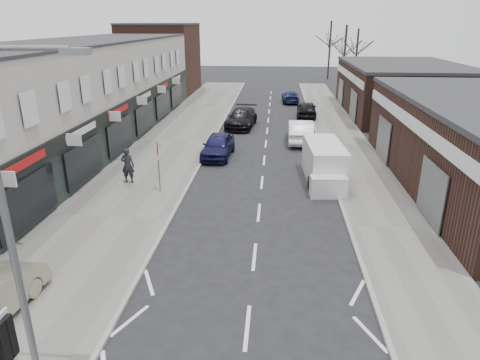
% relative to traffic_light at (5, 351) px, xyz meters
% --- Properties ---
extents(pavement_left, '(5.50, 64.00, 0.12)m').
position_rel_traffic_light_xyz_m(pavement_left, '(-2.35, 24.02, -2.35)').
color(pavement_left, slate).
rests_on(pavement_left, ground).
extents(pavement_right, '(3.50, 64.00, 0.12)m').
position_rel_traffic_light_xyz_m(pavement_right, '(10.15, 24.02, -2.35)').
color(pavement_right, slate).
rests_on(pavement_right, ground).
extents(shop_terrace_left, '(8.00, 41.00, 7.10)m').
position_rel_traffic_light_xyz_m(shop_terrace_left, '(-9.10, 21.52, 1.14)').
color(shop_terrace_left, '#BDB8AC').
rests_on(shop_terrace_left, ground).
extents(brick_block_far, '(8.00, 10.00, 8.00)m').
position_rel_traffic_light_xyz_m(brick_block_far, '(-9.10, 47.02, 1.59)').
color(brick_block_far, '#45261D').
rests_on(brick_block_far, ground).
extents(right_unit_far, '(10.00, 16.00, 4.50)m').
position_rel_traffic_light_xyz_m(right_unit_far, '(16.90, 36.02, -0.16)').
color(right_unit_far, '#372019').
rests_on(right_unit_far, ground).
extents(tree_far_a, '(3.60, 3.60, 8.00)m').
position_rel_traffic_light_xyz_m(tree_far_a, '(13.40, 50.02, -2.41)').
color(tree_far_a, '#382D26').
rests_on(tree_far_a, ground).
extents(tree_far_b, '(3.60, 3.60, 7.50)m').
position_rel_traffic_light_xyz_m(tree_far_b, '(15.90, 56.02, -2.41)').
color(tree_far_b, '#382D26').
rests_on(tree_far_b, ground).
extents(tree_far_c, '(3.60, 3.60, 8.50)m').
position_rel_traffic_light_xyz_m(tree_far_c, '(12.90, 62.02, -2.41)').
color(tree_far_c, '#382D26').
rests_on(tree_far_c, ground).
extents(traffic_light, '(0.28, 0.60, 3.10)m').
position_rel_traffic_light_xyz_m(traffic_light, '(0.00, 0.00, 0.00)').
color(traffic_light, slate).
rests_on(traffic_light, pavement_left).
extents(street_lamp, '(2.23, 0.22, 8.00)m').
position_rel_traffic_light_xyz_m(street_lamp, '(-0.13, 1.22, 2.20)').
color(street_lamp, slate).
rests_on(street_lamp, pavement_left).
extents(warning_sign, '(0.12, 0.80, 2.70)m').
position_rel_traffic_light_xyz_m(warning_sign, '(-0.76, 14.02, -0.21)').
color(warning_sign, slate).
rests_on(warning_sign, pavement_left).
extents(white_van, '(2.16, 5.43, 2.07)m').
position_rel_traffic_light_xyz_m(white_van, '(7.80, 16.65, -1.44)').
color(white_van, white).
rests_on(white_van, ground).
extents(pedestrian, '(0.71, 0.47, 1.94)m').
position_rel_traffic_light_xyz_m(pedestrian, '(-2.81, 15.11, -1.32)').
color(pedestrian, black).
rests_on(pedestrian, pavement_left).
extents(parked_car_left_a, '(2.03, 4.53, 1.51)m').
position_rel_traffic_light_xyz_m(parked_car_left_a, '(1.35, 20.62, -1.66)').
color(parked_car_left_a, '#12123A').
rests_on(parked_car_left_a, ground).
extents(parked_car_left_b, '(2.65, 5.48, 1.54)m').
position_rel_traffic_light_xyz_m(parked_car_left_b, '(2.20, 29.19, -1.65)').
color(parked_car_left_b, black).
rests_on(parked_car_left_b, ground).
extents(parked_car_right_a, '(1.78, 4.97, 1.63)m').
position_rel_traffic_light_xyz_m(parked_car_right_a, '(6.90, 24.81, -1.60)').
color(parked_car_right_a, white).
rests_on(parked_car_right_a, ground).
extents(parked_car_right_b, '(1.96, 4.47, 1.50)m').
position_rel_traffic_light_xyz_m(parked_car_right_b, '(7.90, 33.47, -1.67)').
color(parked_car_right_b, black).
rests_on(parked_car_right_b, ground).
extents(parked_car_right_c, '(1.93, 4.34, 1.24)m').
position_rel_traffic_light_xyz_m(parked_car_right_c, '(6.60, 41.27, -1.80)').
color(parked_car_right_c, '#151A41').
rests_on(parked_car_right_c, ground).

